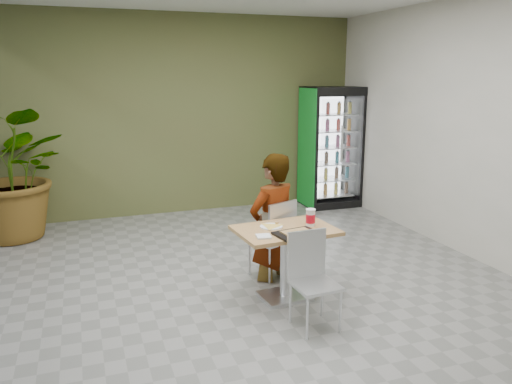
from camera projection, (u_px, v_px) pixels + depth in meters
ground at (250, 296)px, 5.20m from camera, size 7.00×7.00×0.00m
room_envelope at (249, 144)px, 4.83m from camera, size 6.00×7.00×3.20m
dining_table at (285, 249)px, 5.04m from camera, size 1.02×0.75×0.75m
chair_far at (277, 233)px, 5.54m from camera, size 0.52×0.52×0.91m
chair_near at (311, 271)px, 4.53m from camera, size 0.41×0.41×0.88m
seated_woman at (273, 230)px, 5.56m from camera, size 0.74×0.61×1.73m
pizza_plate at (271, 226)px, 5.03m from camera, size 0.33×0.29×0.03m
soda_cup at (311, 218)px, 5.07m from camera, size 0.10×0.10×0.17m
napkin_stack at (264, 236)px, 4.72m from camera, size 0.16×0.16×0.02m
cafeteria_tray at (297, 234)px, 4.78m from camera, size 0.45×0.36×0.02m
beverage_fridge at (331, 147)px, 8.62m from camera, size 0.95×0.73×2.05m
potted_plant at (14, 173)px, 6.84m from camera, size 2.12×2.00×1.87m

